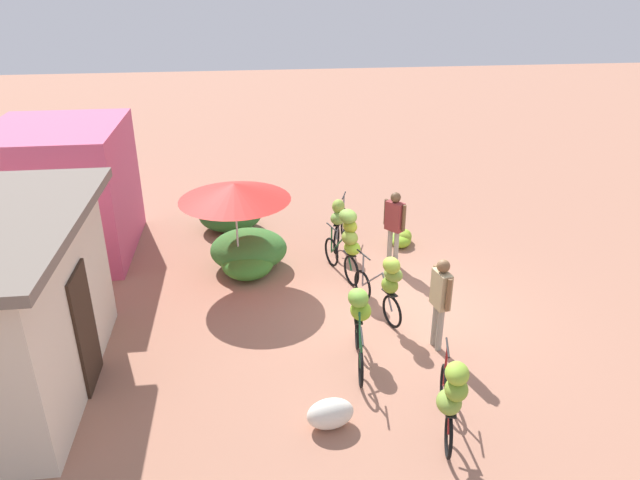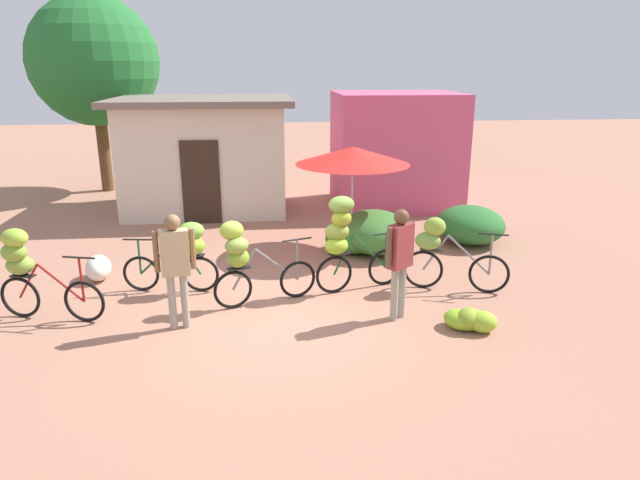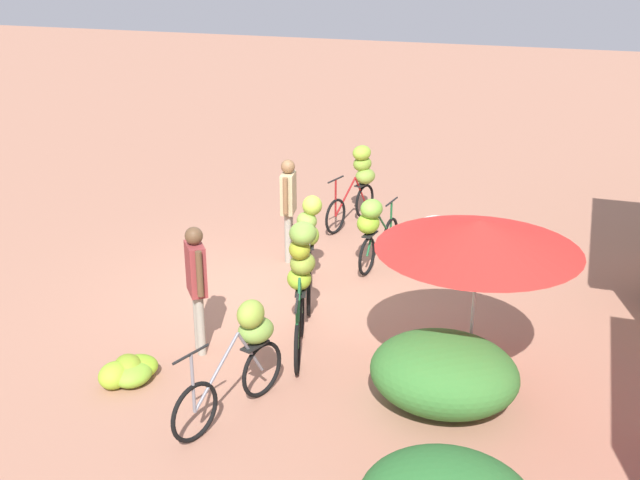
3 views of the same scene
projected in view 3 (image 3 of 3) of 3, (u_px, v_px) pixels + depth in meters
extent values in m
plane|color=#A8715A|center=(283.00, 293.00, 11.83)|extent=(60.00, 60.00, 0.00)
ellipsoid|color=#3C812D|center=(452.00, 368.00, 9.23)|extent=(1.27, 1.12, 0.57)
ellipsoid|color=#397A32|center=(444.00, 373.00, 8.85)|extent=(1.44, 1.69, 0.85)
cylinder|color=beige|center=(473.00, 311.00, 8.97)|extent=(0.04, 0.04, 2.06)
cone|color=red|center=(479.00, 234.00, 8.63)|extent=(2.29, 2.29, 0.35)
torus|color=black|center=(335.00, 216.00, 14.10)|extent=(0.64, 0.21, 0.65)
torus|color=black|center=(365.00, 201.00, 14.91)|extent=(0.64, 0.21, 0.65)
cylinder|color=maroon|center=(360.00, 190.00, 14.67)|extent=(0.39, 0.13, 0.57)
cylinder|color=maroon|center=(345.00, 197.00, 14.26)|extent=(0.69, 0.21, 0.58)
cylinder|color=black|center=(336.00, 179.00, 13.85)|extent=(0.49, 0.15, 0.03)
cylinder|color=maroon|center=(336.00, 198.00, 13.97)|extent=(0.04, 0.04, 0.69)
cube|color=black|center=(362.00, 184.00, 14.70)|extent=(0.38, 0.22, 0.02)
ellipsoid|color=olive|center=(365.00, 176.00, 14.67)|extent=(0.51, 0.46, 0.29)
ellipsoid|color=olive|center=(362.00, 164.00, 14.63)|extent=(0.48, 0.43, 0.28)
ellipsoid|color=#93BF38|center=(362.00, 153.00, 14.51)|extent=(0.47, 0.41, 0.28)
torus|color=black|center=(390.00, 236.00, 13.23)|extent=(0.62, 0.13, 0.62)
torus|color=black|center=(367.00, 256.00, 12.38)|extent=(0.62, 0.13, 0.62)
cylinder|color=#19592D|center=(372.00, 234.00, 12.42)|extent=(0.39, 0.08, 0.64)
cylinder|color=#19592D|center=(384.00, 224.00, 12.84)|extent=(0.68, 0.12, 0.64)
cylinder|color=black|center=(392.00, 202.00, 13.01)|extent=(0.50, 0.09, 0.03)
cylinder|color=#19592D|center=(391.00, 219.00, 13.12)|extent=(0.04, 0.04, 0.60)
cube|color=black|center=(370.00, 234.00, 12.34)|extent=(0.37, 0.18, 0.02)
ellipsoid|color=#84B82B|center=(368.00, 223.00, 12.31)|extent=(0.46, 0.37, 0.32)
ellipsoid|color=#77B13B|center=(372.00, 209.00, 12.20)|extent=(0.45, 0.37, 0.30)
torus|color=black|center=(309.00, 294.00, 11.08)|extent=(0.61, 0.25, 0.63)
torus|color=black|center=(310.00, 264.00, 12.10)|extent=(0.61, 0.25, 0.63)
cylinder|color=slate|center=(309.00, 250.00, 11.81)|extent=(0.40, 0.17, 0.64)
cylinder|color=slate|center=(309.00, 264.00, 11.30)|extent=(0.71, 0.27, 0.65)
cylinder|color=black|center=(308.00, 249.00, 10.83)|extent=(0.48, 0.19, 0.03)
cylinder|color=slate|center=(308.00, 271.00, 10.95)|extent=(0.04, 0.04, 0.68)
cube|color=black|center=(309.00, 245.00, 11.87)|extent=(0.39, 0.25, 0.02)
ellipsoid|color=olive|center=(310.00, 235.00, 11.81)|extent=(0.44, 0.40, 0.30)
ellipsoid|color=olive|center=(307.00, 221.00, 11.76)|extent=(0.48, 0.45, 0.26)
ellipsoid|color=#9AB939|center=(312.00, 206.00, 11.72)|extent=(0.44, 0.39, 0.29)
torus|color=black|center=(297.00, 348.00, 9.58)|extent=(0.64, 0.24, 0.66)
torus|color=black|center=(301.00, 313.00, 10.49)|extent=(0.64, 0.24, 0.66)
cylinder|color=#19592D|center=(300.00, 296.00, 10.21)|extent=(0.37, 0.14, 0.66)
cylinder|color=#19592D|center=(298.00, 313.00, 9.76)|extent=(0.64, 0.23, 0.67)
cylinder|color=black|center=(297.00, 303.00, 9.36)|extent=(0.49, 0.18, 0.03)
cylinder|color=#19592D|center=(297.00, 326.00, 9.47)|extent=(0.04, 0.04, 0.61)
cube|color=black|center=(301.00, 291.00, 10.27)|extent=(0.39, 0.24, 0.02)
ellipsoid|color=#90BC2C|center=(299.00, 279.00, 10.28)|extent=(0.49, 0.44, 0.28)
ellipsoid|color=olive|center=(303.00, 263.00, 10.17)|extent=(0.45, 0.38, 0.29)
ellipsoid|color=#97A627|center=(300.00, 249.00, 10.03)|extent=(0.42, 0.38, 0.27)
ellipsoid|color=olive|center=(303.00, 233.00, 9.93)|extent=(0.52, 0.46, 0.28)
torus|color=black|center=(195.00, 412.00, 8.28)|extent=(0.66, 0.25, 0.67)
torus|color=black|center=(262.00, 369.00, 9.10)|extent=(0.66, 0.25, 0.67)
cylinder|color=slate|center=(250.00, 352.00, 8.84)|extent=(0.40, 0.16, 0.65)
cylinder|color=slate|center=(217.00, 372.00, 8.43)|extent=(0.71, 0.26, 0.66)
cylinder|color=black|center=(191.00, 354.00, 8.03)|extent=(0.49, 0.18, 0.03)
cylinder|color=slate|center=(193.00, 384.00, 8.16)|extent=(0.04, 0.04, 0.69)
cube|color=black|center=(255.00, 345.00, 8.88)|extent=(0.39, 0.24, 0.02)
ellipsoid|color=#759E41|center=(256.00, 330.00, 8.88)|extent=(0.55, 0.53, 0.29)
ellipsoid|color=#8BAB3C|center=(251.00, 314.00, 8.71)|extent=(0.39, 0.33, 0.32)
ellipsoid|color=#94C02E|center=(114.00, 375.00, 9.32)|extent=(0.43, 0.38, 0.31)
ellipsoid|color=#89BF2A|center=(138.00, 367.00, 9.54)|extent=(0.64, 0.65, 0.27)
ellipsoid|color=#7EB432|center=(133.00, 374.00, 9.40)|extent=(0.55, 0.47, 0.27)
ellipsoid|color=olive|center=(129.00, 368.00, 9.46)|extent=(0.55, 0.55, 0.33)
ellipsoid|color=silver|center=(436.00, 228.00, 13.85)|extent=(0.55, 0.76, 0.44)
cylinder|color=gray|center=(288.00, 238.00, 12.82)|extent=(0.11, 0.11, 0.83)
cylinder|color=gray|center=(290.00, 234.00, 12.99)|extent=(0.11, 0.11, 0.83)
cube|color=tan|center=(288.00, 193.00, 12.64)|extent=(0.43, 0.27, 0.66)
cylinder|color=brown|center=(285.00, 196.00, 12.39)|extent=(0.08, 0.08, 0.59)
cylinder|color=brown|center=(291.00, 187.00, 12.85)|extent=(0.08, 0.08, 0.59)
sphere|color=brown|center=(288.00, 166.00, 12.48)|extent=(0.23, 0.23, 0.23)
cylinder|color=gray|center=(201.00, 325.00, 9.97)|extent=(0.11, 0.11, 0.83)
cylinder|color=gray|center=(198.00, 319.00, 10.12)|extent=(0.11, 0.11, 0.83)
cube|color=maroon|center=(196.00, 269.00, 9.78)|extent=(0.44, 0.40, 0.66)
cylinder|color=brown|center=(200.00, 274.00, 9.55)|extent=(0.08, 0.08, 0.59)
cylinder|color=brown|center=(192.00, 259.00, 9.99)|extent=(0.08, 0.08, 0.59)
sphere|color=brown|center=(194.00, 236.00, 9.62)|extent=(0.22, 0.22, 0.22)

